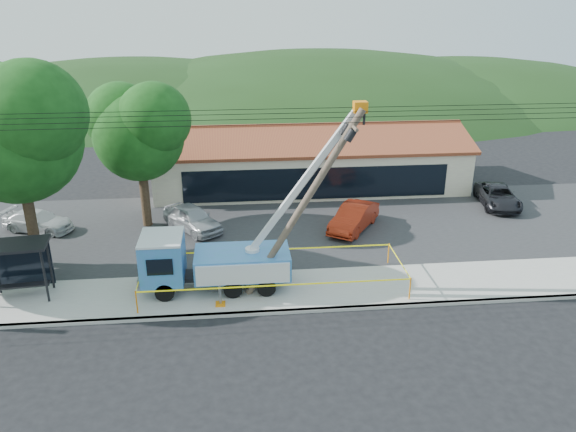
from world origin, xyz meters
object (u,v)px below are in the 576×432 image
(car_silver, at_px, (193,231))
(car_white, at_px, (40,232))
(utility_truck, at_px, (212,259))
(car_red, at_px, (353,230))
(bus_shelter, at_px, (18,257))
(car_dark, at_px, (496,207))
(leaning_pole, at_px, (308,197))

(car_silver, height_order, car_white, car_silver)
(utility_truck, relative_size, car_red, 2.27)
(car_red, height_order, car_white, car_red)
(bus_shelter, relative_size, car_dark, 0.62)
(bus_shelter, xyz_separation_m, car_silver, (7.45, 7.26, -2.18))
(car_red, xyz_separation_m, car_white, (-18.95, 1.63, 0.00))
(car_red, xyz_separation_m, car_dark, (10.45, 2.99, 0.00))
(car_red, bearing_deg, leaning_pole, -83.85)
(car_red, bearing_deg, car_white, -151.18)
(car_white, bearing_deg, car_red, -75.60)
(car_dark, bearing_deg, car_red, -155.00)
(leaning_pole, relative_size, bus_shelter, 2.94)
(leaning_pole, height_order, car_red, leaning_pole)
(utility_truck, distance_m, car_silver, 7.71)
(bus_shelter, height_order, car_dark, bus_shelter)
(leaning_pole, bearing_deg, car_white, 149.58)
(utility_truck, distance_m, car_dark, 21.10)
(leaning_pole, relative_size, car_dark, 1.83)
(car_silver, xyz_separation_m, car_dark, (20.17, 2.15, 0.00))
(bus_shelter, height_order, car_red, bus_shelter)
(leaning_pole, distance_m, car_silver, 11.19)
(bus_shelter, distance_m, car_dark, 29.25)
(car_red, distance_m, car_white, 19.02)
(car_dark, bearing_deg, utility_truck, -143.99)
(leaning_pole, bearing_deg, bus_shelter, 176.39)
(leaning_pole, bearing_deg, car_red, 62.41)
(leaning_pole, xyz_separation_m, car_dark, (14.25, 10.25, -4.95))
(leaning_pole, relative_size, car_white, 2.07)
(car_red, relative_size, car_dark, 0.95)
(utility_truck, xyz_separation_m, car_red, (8.29, 6.55, -1.68))
(utility_truck, bearing_deg, leaning_pole, -9.07)
(bus_shelter, relative_size, car_silver, 0.68)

